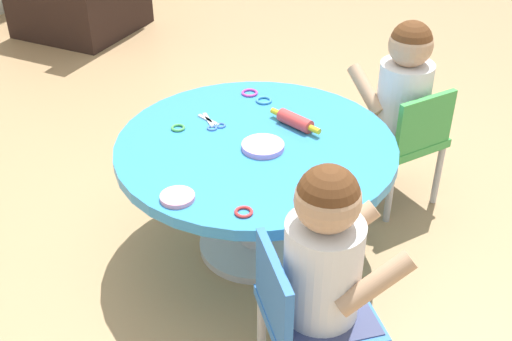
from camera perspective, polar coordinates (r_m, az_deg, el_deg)
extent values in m
plane|color=tan|center=(2.51, 0.00, -6.78)|extent=(10.00, 10.00, 0.00)
cylinder|color=silver|center=(2.50, 0.00, -6.52)|extent=(0.44, 0.44, 0.03)
cylinder|color=silver|center=(2.37, 0.00, -2.79)|extent=(0.12, 0.12, 0.43)
cylinder|color=#338CD1|center=(2.24, 0.00, 2.10)|extent=(0.99, 0.99, 0.04)
cylinder|color=#B7B7BC|center=(2.07, 7.64, -12.58)|extent=(0.03, 0.03, 0.28)
cylinder|color=#B7B7BC|center=(2.00, 0.51, -14.09)|extent=(0.03, 0.03, 0.28)
cube|color=blue|center=(1.83, 5.67, -12.78)|extent=(0.42, 0.42, 0.04)
cube|color=blue|center=(1.71, 1.58, -10.72)|extent=(0.21, 0.21, 0.22)
cube|color=#3F4772|center=(1.83, 5.67, -12.74)|extent=(0.38, 0.38, 0.04)
cylinder|color=white|center=(1.72, 5.98, -8.79)|extent=(0.21, 0.21, 0.30)
sphere|color=tan|center=(1.57, 6.46, -2.66)|extent=(0.17, 0.17, 0.17)
sphere|color=#593319|center=(1.57, 6.49, -2.28)|extent=(0.16, 0.16, 0.16)
cylinder|color=tan|center=(1.66, 10.65, -9.93)|extent=(0.19, 0.19, 0.17)
cylinder|color=tan|center=(1.81, 7.81, -5.38)|extent=(0.19, 0.19, 0.17)
cylinder|color=#B7B7BC|center=(2.92, 12.48, 2.09)|extent=(0.03, 0.03, 0.28)
cylinder|color=#B7B7BC|center=(2.77, 8.44, 0.71)|extent=(0.03, 0.03, 0.28)
cylinder|color=#B7B7BC|center=(2.77, 15.98, -0.35)|extent=(0.03, 0.03, 0.28)
cylinder|color=#B7B7BC|center=(2.61, 11.90, -1.95)|extent=(0.03, 0.03, 0.28)
cube|color=green|center=(2.68, 12.60, 3.01)|extent=(0.41, 0.41, 0.04)
cube|color=green|center=(2.54, 14.94, 4.15)|extent=(0.25, 0.16, 0.22)
cube|color=#3F4772|center=(2.68, 12.60, 3.05)|extent=(0.37, 0.37, 0.04)
cylinder|color=white|center=(2.60, 13.06, 6.28)|extent=(0.21, 0.21, 0.30)
sphere|color=tan|center=(2.51, 13.71, 10.89)|extent=(0.17, 0.17, 0.17)
sphere|color=#593319|center=(2.50, 13.75, 11.16)|extent=(0.16, 0.16, 0.16)
cylinder|color=tan|center=(2.72, 13.47, 8.07)|extent=(0.15, 0.21, 0.17)
cylinder|color=tan|center=(2.59, 9.83, 7.13)|extent=(0.15, 0.21, 0.17)
cube|color=black|center=(4.65, -15.50, 14.42)|extent=(0.75, 0.75, 0.40)
cylinder|color=#D83F3F|center=(2.32, 3.53, 4.47)|extent=(0.08, 0.15, 0.05)
cylinder|color=yellow|center=(2.38, 1.86, 5.23)|extent=(0.03, 0.05, 0.02)
cylinder|color=yellow|center=(2.27, 5.28, 3.67)|extent=(0.03, 0.05, 0.02)
cube|color=silver|center=(2.37, -4.28, 4.53)|extent=(0.04, 0.11, 0.01)
cube|color=silver|center=(2.37, -4.28, 4.53)|extent=(0.08, 0.09, 0.01)
torus|color=#3F72CC|center=(2.34, -3.19, 4.05)|extent=(0.05, 0.05, 0.01)
torus|color=#3F72CC|center=(2.32, -3.96, 3.82)|extent=(0.05, 0.05, 0.01)
cylinder|color=#CC99E5|center=(2.19, 0.62, 2.18)|extent=(0.15, 0.15, 0.02)
cylinder|color=pink|center=(1.96, -7.06, -2.39)|extent=(0.11, 0.11, 0.01)
torus|color=red|center=(1.89, -1.11, -3.73)|extent=(0.06, 0.06, 0.01)
torus|color=#3F99D8|center=(2.51, 0.71, 6.31)|extent=(0.06, 0.06, 0.01)
torus|color=#D83FA5|center=(2.56, -0.58, 6.99)|extent=(0.07, 0.07, 0.01)
torus|color=#4CB259|center=(2.33, -7.00, 3.83)|extent=(0.05, 0.05, 0.01)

